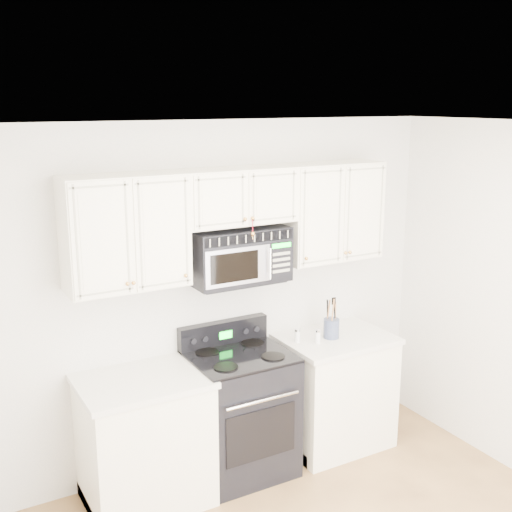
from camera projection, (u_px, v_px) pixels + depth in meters
room at (377, 380)px, 3.36m from camera, size 3.51×3.51×2.61m
base_cabinet_left at (145, 445)px, 4.41m from camera, size 0.86×0.65×0.92m
base_cabinet_right at (334, 394)px, 5.17m from camera, size 0.86×0.65×0.92m
range at (240, 411)px, 4.76m from camera, size 0.72×0.66×1.11m
upper_cabinets at (236, 215)px, 4.56m from camera, size 2.44×0.37×0.75m
microwave at (238, 255)px, 4.61m from camera, size 0.71×0.41×0.39m
utensil_crock at (331, 327)px, 5.01m from camera, size 0.12×0.12×0.33m
shaker_salt at (318, 336)px, 4.90m from camera, size 0.05×0.05×0.11m
shaker_pepper at (297, 336)px, 4.91m from camera, size 0.05×0.05×0.11m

